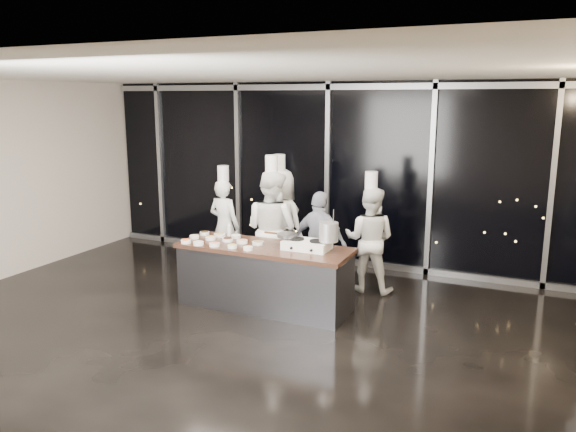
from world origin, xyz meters
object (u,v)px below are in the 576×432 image
at_px(stock_pot, 329,232).
at_px(guest, 320,243).
at_px(chef_left, 279,224).
at_px(chef_center, 272,229).
at_px(chef_far_left, 224,225).
at_px(chef_right, 370,239).
at_px(stove, 307,245).
at_px(frying_pan, 287,235).
at_px(demo_counter, 265,276).

height_order(stock_pot, guest, guest).
bearing_deg(chef_left, chef_center, 109.94).
bearing_deg(chef_far_left, chef_right, -171.14).
xyz_separation_m(stove, chef_far_left, (-1.98, 1.15, -0.15)).
distance_m(stove, stock_pot, 0.37).
relative_size(frying_pan, chef_far_left, 0.27).
bearing_deg(stove, chef_left, 129.13).
height_order(demo_counter, frying_pan, frying_pan).
bearing_deg(chef_far_left, demo_counter, 145.62).
xyz_separation_m(frying_pan, chef_left, (-0.65, 1.16, -0.15)).
xyz_separation_m(chef_far_left, chef_center, (1.08, -0.39, 0.11)).
xyz_separation_m(stock_pot, guest, (-0.41, 0.75, -0.38)).
height_order(demo_counter, stove, stove).
bearing_deg(chef_far_left, guest, 175.88).
height_order(frying_pan, chef_right, chef_right).
height_order(stock_pot, chef_right, chef_right).
xyz_separation_m(demo_counter, stove, (0.61, 0.08, 0.51)).
height_order(stock_pot, chef_left, chef_left).
bearing_deg(stock_pot, chef_right, 79.23).
xyz_separation_m(demo_counter, chef_right, (1.14, 1.29, 0.37)).
distance_m(demo_counter, stove, 0.80).
bearing_deg(guest, demo_counter, 71.56).
bearing_deg(demo_counter, frying_pan, 15.84).
height_order(demo_counter, chef_right, chef_right).
height_order(stove, chef_center, chef_center).
distance_m(frying_pan, chef_left, 1.34).
height_order(guest, chef_right, chef_right).
xyz_separation_m(chef_center, chef_right, (1.43, 0.45, -0.11)).
bearing_deg(frying_pan, chef_left, 119.16).
bearing_deg(chef_center, chef_right, -148.27).
bearing_deg(chef_right, stove, 63.81).
relative_size(chef_left, chef_center, 0.99).
bearing_deg(chef_right, chef_far_left, -0.96).
height_order(chef_left, guest, chef_left).
relative_size(demo_counter, chef_far_left, 1.35).
distance_m(stock_pot, guest, 0.93).
relative_size(chef_far_left, chef_left, 0.89).
height_order(stock_pot, chef_center, chef_center).
distance_m(frying_pan, chef_far_left, 2.03).
xyz_separation_m(demo_counter, chef_left, (-0.35, 1.25, 0.47)).
relative_size(demo_counter, chef_center, 1.19).
relative_size(stock_pot, chef_far_left, 0.14).
bearing_deg(chef_center, frying_pan, 142.48).
distance_m(chef_left, chef_center, 0.42).
bearing_deg(chef_right, frying_pan, 52.64).
bearing_deg(chef_left, guest, 166.01).
xyz_separation_m(chef_center, guest, (0.80, 0.00, -0.14)).
height_order(chef_left, chef_right, chef_left).
xyz_separation_m(chef_left, guest, (0.86, -0.41, -0.13)).
distance_m(frying_pan, stock_pot, 0.62).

